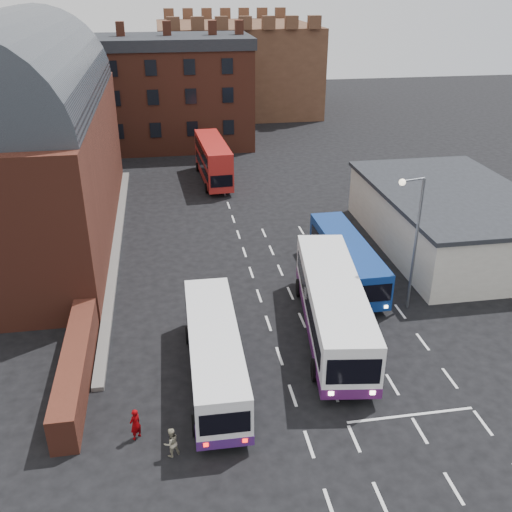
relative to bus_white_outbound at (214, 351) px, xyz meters
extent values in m
plane|color=black|center=(3.52, -1.08, -1.68)|extent=(180.00, 180.00, 0.00)
cube|color=#602B1E|center=(-11.98, 19.92, 3.32)|extent=(12.00, 28.00, 10.00)
cylinder|color=#1E2328|center=(-11.98, 19.92, 8.32)|extent=(12.00, 26.00, 12.00)
cube|color=#602B1E|center=(-6.68, 0.92, -0.78)|extent=(1.20, 10.00, 1.80)
cube|color=beige|center=(18.52, 12.92, 0.32)|extent=(10.00, 16.00, 4.00)
cube|color=#282B30|center=(18.52, 12.92, 2.42)|extent=(10.40, 16.40, 0.30)
cube|color=brown|center=(-2.48, 44.92, 3.82)|extent=(22.00, 10.00, 11.00)
cube|color=brown|center=(9.52, 64.92, 4.32)|extent=(22.00, 22.00, 12.00)
cube|color=white|center=(0.00, 0.00, -0.02)|extent=(2.51, 10.44, 2.36)
cube|color=black|center=(0.00, 0.00, 0.12)|extent=(2.55, 9.24, 0.85)
cylinder|color=black|center=(-1.14, 3.33, -1.20)|extent=(0.28, 0.95, 0.95)
cylinder|color=black|center=(-1.23, -3.67, -1.20)|extent=(0.28, 0.95, 0.95)
cylinder|color=black|center=(1.23, 3.30, -1.20)|extent=(0.28, 0.95, 0.95)
cylinder|color=black|center=(1.13, -3.70, -1.20)|extent=(0.28, 0.95, 0.95)
cube|color=white|center=(6.77, 2.85, 0.28)|extent=(4.43, 12.53, 2.79)
cube|color=black|center=(6.77, 2.85, 0.44)|extent=(4.32, 11.35, 1.00)
cylinder|color=black|center=(7.62, -1.20, -1.12)|extent=(0.46, 1.15, 1.12)
cylinder|color=black|center=(8.74, 6.97, -1.12)|extent=(0.46, 1.15, 1.12)
cylinder|color=black|center=(4.86, -0.82, -1.12)|extent=(0.46, 1.15, 1.12)
cylinder|color=black|center=(5.98, 7.35, -1.12)|extent=(0.46, 1.15, 1.12)
cube|color=navy|center=(9.52, 9.01, -0.08)|extent=(2.39, 10.08, 2.28)
cube|color=black|center=(9.52, 9.01, 0.06)|extent=(2.44, 8.88, 0.82)
cylinder|color=black|center=(10.69, 5.82, -1.22)|extent=(0.27, 0.92, 0.91)
cylinder|color=black|center=(10.62, 12.58, -1.22)|extent=(0.27, 0.92, 0.91)
cylinder|color=black|center=(8.41, 5.79, -1.22)|extent=(0.27, 0.92, 0.91)
cylinder|color=black|center=(8.34, 12.56, -1.22)|extent=(0.27, 0.92, 0.91)
cube|color=red|center=(2.87, 30.50, 0.54)|extent=(2.79, 10.07, 3.53)
cube|color=black|center=(2.87, 30.50, 0.05)|extent=(2.79, 8.88, 0.82)
cylinder|color=black|center=(4.17, 27.39, -1.22)|extent=(0.30, 0.92, 0.91)
cylinder|color=black|center=(3.82, 34.08, -1.22)|extent=(0.30, 0.92, 0.91)
cylinder|color=black|center=(1.91, 27.27, -1.22)|extent=(0.30, 0.92, 0.91)
cylinder|color=black|center=(1.56, 33.96, -1.22)|extent=(0.30, 0.92, 0.91)
cylinder|color=#585B61|center=(12.12, 4.92, 2.40)|extent=(0.16, 0.16, 8.15)
cylinder|color=#585B61|center=(11.42, 4.76, 6.47)|extent=(1.41, 0.42, 0.10)
sphere|color=#FFF2CC|center=(10.73, 4.60, 6.42)|extent=(0.37, 0.37, 0.37)
imported|color=#740104|center=(-3.75, -3.50, -0.91)|extent=(0.66, 0.65, 1.53)
imported|color=#9E977D|center=(-2.27, -4.74, -0.99)|extent=(0.82, 0.75, 1.37)
camera|label=1|loc=(-1.69, -22.78, 16.23)|focal=40.00mm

